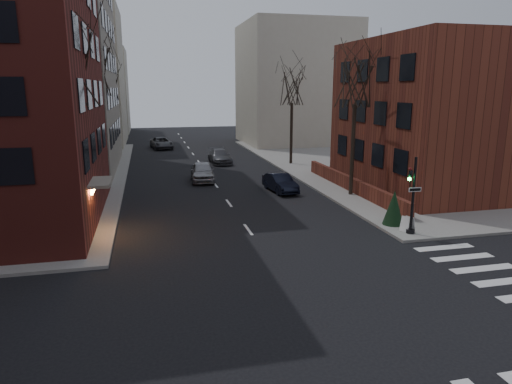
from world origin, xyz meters
The scene contains 21 objects.
ground centered at (0.00, 0.00, 0.00)m, with size 160.00×160.00×0.00m, color black.
sidewalk_far_right centered at (29.00, 30.00, 0.07)m, with size 44.00×44.00×0.15m, color gray.
building_right_brick centered at (16.50, 19.00, 5.50)m, with size 12.00×14.00×11.00m, color maroon.
low_wall_right centered at (9.30, 19.00, 0.65)m, with size 0.35×16.00×1.00m, color maroon.
building_distant_la centered at (-15.00, 55.00, 9.00)m, with size 14.00×16.00×18.00m, color #B9B19C.
building_distant_ra centered at (15.00, 50.00, 8.00)m, with size 14.00×14.00×16.00m, color #B9B19C.
building_distant_lb centered at (-13.00, 72.00, 7.00)m, with size 10.00×12.00×14.00m, color #B9B19C.
traffic_signal centered at (7.94, 8.99, 1.91)m, with size 0.76×0.44×4.00m.
tree_left_a centered at (-8.80, 14.00, 8.47)m, with size 4.18×4.18×10.26m.
tree_left_b centered at (-8.80, 26.00, 8.91)m, with size 4.40×4.40×10.80m.
tree_left_c centered at (-8.80, 40.00, 8.03)m, with size 3.96×3.96×9.72m.
tree_right_a centered at (8.80, 18.00, 8.03)m, with size 3.96×3.96×9.72m.
tree_right_b centered at (8.80, 32.00, 7.59)m, with size 3.74×3.74×9.18m.
streetlamp_near centered at (-8.20, 22.00, 4.24)m, with size 0.36×0.36×6.28m.
streetlamp_far centered at (-8.20, 42.00, 4.24)m, with size 0.36×0.36×6.28m.
parked_sedan centered at (4.32, 20.56, 0.67)m, with size 1.41×4.06×1.34m, color black.
car_lane_silver centered at (-0.80, 25.92, 0.78)m, with size 1.85×4.60×1.57m, color gray.
car_lane_gray centered at (2.02, 34.61, 0.71)m, with size 1.98×4.88×1.42m, color #424247.
car_lane_far centered at (-3.38, 47.68, 0.71)m, with size 2.36×5.11×1.42m, color #424247.
sandwich_board centered at (7.98, 9.28, 0.56)m, with size 0.37×0.52×0.83m, color white.
evergreen_shrub centered at (7.92, 10.64, 1.11)m, with size 1.15×1.15×1.92m, color black.
Camera 1 is at (-5.09, -11.20, 7.54)m, focal length 32.00 mm.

